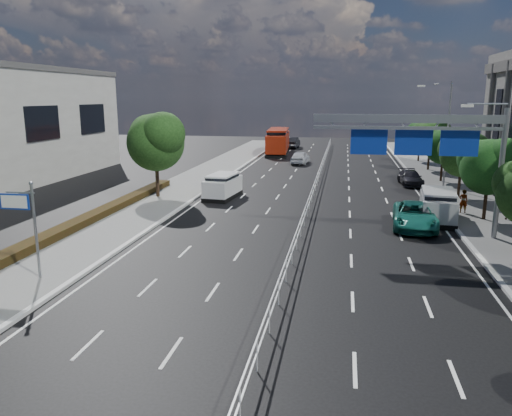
# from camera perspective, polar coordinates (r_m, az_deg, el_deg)

# --- Properties ---
(ground) EXTENTS (160.00, 160.00, 0.00)m
(ground) POSITION_cam_1_polar(r_m,az_deg,el_deg) (20.15, 2.88, -10.08)
(ground) COLOR black
(ground) RESTS_ON ground
(sidewalk_near) EXTENTS (5.00, 140.00, 0.14)m
(sidewalk_near) POSITION_cam_1_polar(r_m,az_deg,el_deg) (24.27, -25.40, -7.16)
(sidewalk_near) COLOR slate
(sidewalk_near) RESTS_ON ground
(kerb_near) EXTENTS (0.25, 140.00, 0.15)m
(kerb_near) POSITION_cam_1_polar(r_m,az_deg,el_deg) (22.94, -20.25, -7.81)
(kerb_near) COLOR silver
(kerb_near) RESTS_ON ground
(median_fence) EXTENTS (0.05, 85.00, 1.02)m
(median_fence) POSITION_cam_1_polar(r_m,az_deg,el_deg) (41.66, 6.77, 2.50)
(median_fence) COLOR silver
(median_fence) RESTS_ON ground
(hedge_near) EXTENTS (1.00, 36.00, 0.44)m
(hedge_near) POSITION_cam_1_polar(r_m,az_deg,el_deg) (29.10, -22.74, -3.15)
(hedge_near) COLOR black
(hedge_near) RESTS_ON sidewalk_near
(toilet_sign) EXTENTS (1.62, 0.18, 4.34)m
(toilet_sign) POSITION_cam_1_polar(r_m,az_deg,el_deg) (23.20, -24.96, -0.59)
(toilet_sign) COLOR gray
(toilet_sign) RESTS_ON ground
(overhead_gantry) EXTENTS (10.24, 0.38, 7.45)m
(overhead_gantry) POSITION_cam_1_polar(r_m,az_deg,el_deg) (28.95, 19.08, 7.64)
(overhead_gantry) COLOR gray
(overhead_gantry) RESTS_ON ground
(streetlight_far) EXTENTS (2.78, 2.40, 9.00)m
(streetlight_far) POSITION_cam_1_polar(r_m,az_deg,el_deg) (45.29, 20.73, 8.56)
(streetlight_far) COLOR gray
(streetlight_far) RESTS_ON ground
(near_tree_back) EXTENTS (4.84, 4.51, 6.69)m
(near_tree_back) POSITION_cam_1_polar(r_m,az_deg,el_deg) (39.22, -11.34, 7.74)
(near_tree_back) COLOR black
(near_tree_back) RESTS_ON ground
(far_tree_d) EXTENTS (3.85, 3.59, 5.34)m
(far_tree_d) POSITION_cam_1_polar(r_m,az_deg,el_deg) (34.39, 25.19, 4.60)
(far_tree_d) COLOR black
(far_tree_d) RESTS_ON ground
(far_tree_e) EXTENTS (3.63, 3.38, 5.13)m
(far_tree_e) POSITION_cam_1_polar(r_m,az_deg,el_deg) (41.64, 22.55, 5.84)
(far_tree_e) COLOR black
(far_tree_e) RESTS_ON ground
(far_tree_f) EXTENTS (3.52, 3.28, 5.02)m
(far_tree_f) POSITION_cam_1_polar(r_m,az_deg,el_deg) (48.97, 20.70, 6.79)
(far_tree_f) COLOR black
(far_tree_f) RESTS_ON ground
(far_tree_g) EXTENTS (3.96, 3.69, 5.45)m
(far_tree_g) POSITION_cam_1_polar(r_m,az_deg,el_deg) (56.31, 19.36, 7.81)
(far_tree_g) COLOR black
(far_tree_g) RESTS_ON ground
(far_tree_h) EXTENTS (3.41, 3.18, 4.91)m
(far_tree_h) POSITION_cam_1_polar(r_m,az_deg,el_deg) (63.73, 18.28, 8.07)
(far_tree_h) COLOR black
(far_tree_h) RESTS_ON ground
(white_minivan) EXTENTS (2.36, 4.55, 1.90)m
(white_minivan) POSITION_cam_1_polar(r_m,az_deg,el_deg) (39.09, -3.82, 2.50)
(white_minivan) COLOR black
(white_minivan) RESTS_ON ground
(red_bus) EXTENTS (3.53, 11.63, 3.42)m
(red_bus) POSITION_cam_1_polar(r_m,az_deg,el_deg) (70.00, 2.54, 7.69)
(red_bus) COLOR black
(red_bus) RESTS_ON ground
(near_car_silver) EXTENTS (2.24, 4.57, 1.50)m
(near_car_silver) POSITION_cam_1_polar(r_m,az_deg,el_deg) (59.52, 5.10, 5.78)
(near_car_silver) COLOR silver
(near_car_silver) RESTS_ON ground
(near_car_dark) EXTENTS (2.05, 5.22, 1.69)m
(near_car_dark) POSITION_cam_1_polar(r_m,az_deg,el_deg) (78.04, 4.17, 7.48)
(near_car_dark) COLOR black
(near_car_dark) RESTS_ON ground
(silver_minivan) EXTENTS (2.51, 4.99, 2.00)m
(silver_minivan) POSITION_cam_1_polar(r_m,az_deg,el_deg) (33.70, 20.04, 0.22)
(silver_minivan) COLOR black
(silver_minivan) RESTS_ON ground
(parked_car_teal) EXTENTS (2.94, 5.63, 1.51)m
(parked_car_teal) POSITION_cam_1_polar(r_m,az_deg,el_deg) (31.56, 17.69, -0.84)
(parked_car_teal) COLOR #166356
(parked_car_teal) RESTS_ON ground
(parked_car_dark) EXTENTS (2.09, 4.51, 1.28)m
(parked_car_dark) POSITION_cam_1_polar(r_m,az_deg,el_deg) (47.00, 17.24, 3.31)
(parked_car_dark) COLOR black
(parked_car_dark) RESTS_ON ground
(pedestrian_a) EXTENTS (0.58, 0.38, 1.58)m
(pedestrian_a) POSITION_cam_1_polar(r_m,az_deg,el_deg) (36.17, 22.61, 0.72)
(pedestrian_a) COLOR gray
(pedestrian_a) RESTS_ON sidewalk_far
(pedestrian_b) EXTENTS (0.95, 0.93, 1.54)m
(pedestrian_b) POSITION_cam_1_polar(r_m,az_deg,el_deg) (35.40, 26.97, 0.05)
(pedestrian_b) COLOR gray
(pedestrian_b) RESTS_ON sidewalk_far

